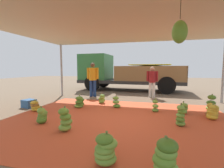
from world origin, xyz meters
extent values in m
plane|color=brown|center=(0.00, 3.00, 0.00)|extent=(40.00, 40.00, 0.00)
cube|color=#D1512D|center=(0.00, 0.00, 0.01)|extent=(6.39, 5.08, 0.01)
cylinder|color=#9EA0A5|center=(-3.80, 3.30, 1.36)|extent=(0.10, 0.10, 2.71)
cylinder|color=#9EA0A5|center=(3.80, 3.30, 1.36)|extent=(0.10, 0.10, 2.71)
cube|color=beige|center=(0.00, 0.00, 2.74)|extent=(8.00, 7.00, 0.06)
cylinder|color=#4C422D|center=(1.32, -1.54, 2.47)|extent=(0.01, 0.01, 0.47)
ellipsoid|color=#60932D|center=(1.32, -1.54, 2.04)|extent=(0.24, 0.24, 0.36)
ellipsoid|color=#6B9E38|center=(0.25, -2.11, 0.09)|extent=(0.39, 0.39, 0.16)
ellipsoid|color=#75A83D|center=(0.23, -2.11, 0.17)|extent=(0.45, 0.45, 0.16)
ellipsoid|color=#6B9E38|center=(0.24, -2.11, 0.24)|extent=(0.41, 0.41, 0.16)
ellipsoid|color=#75A83D|center=(0.28, -2.09, 0.32)|extent=(0.31, 0.31, 0.16)
ellipsoid|color=#518428|center=(0.23, -2.12, 0.40)|extent=(0.38, 0.38, 0.16)
cylinder|color=olive|center=(0.26, -2.09, 0.46)|extent=(0.04, 0.04, 0.12)
ellipsoid|color=#75A83D|center=(-1.04, -1.11, 0.10)|extent=(0.39, 0.39, 0.17)
ellipsoid|color=#6B9E38|center=(-1.01, -1.09, 0.22)|extent=(0.39, 0.39, 0.17)
ellipsoid|color=#60932D|center=(-1.01, -1.12, 0.35)|extent=(0.31, 0.31, 0.17)
ellipsoid|color=#60932D|center=(-1.04, -1.14, 0.47)|extent=(0.25, 0.25, 0.17)
cylinder|color=olive|center=(-1.02, -1.11, 0.53)|extent=(0.04, 0.04, 0.12)
ellipsoid|color=gold|center=(2.59, 0.67, 0.09)|extent=(0.40, 0.40, 0.16)
ellipsoid|color=gold|center=(2.61, 0.68, 0.16)|extent=(0.40, 0.40, 0.16)
ellipsoid|color=gold|center=(2.60, 0.67, 0.23)|extent=(0.28, 0.28, 0.16)
ellipsoid|color=gold|center=(2.62, 0.66, 0.29)|extent=(0.32, 0.32, 0.16)
ellipsoid|color=gold|center=(2.62, 0.65, 0.36)|extent=(0.35, 0.35, 0.16)
cylinder|color=olive|center=(2.60, 0.65, 0.42)|extent=(0.04, 0.04, 0.12)
ellipsoid|color=#75A83D|center=(1.11, -2.31, 0.20)|extent=(0.42, 0.42, 0.18)
ellipsoid|color=#60932D|center=(1.08, -2.30, 0.30)|extent=(0.37, 0.37, 0.18)
ellipsoid|color=#6B9E38|center=(1.11, -2.28, 0.39)|extent=(0.40, 0.40, 0.18)
ellipsoid|color=#477523|center=(1.12, -2.30, 0.49)|extent=(0.29, 0.29, 0.18)
cylinder|color=olive|center=(1.10, -2.29, 0.55)|extent=(0.04, 0.04, 0.12)
ellipsoid|color=#518428|center=(1.88, 1.10, 0.07)|extent=(0.37, 0.37, 0.12)
ellipsoid|color=#75A83D|center=(1.88, 1.07, 0.13)|extent=(0.31, 0.31, 0.12)
ellipsoid|color=#6B9E38|center=(1.92, 1.09, 0.18)|extent=(0.31, 0.31, 0.12)
ellipsoid|color=#477523|center=(1.91, 1.08, 0.24)|extent=(0.32, 0.32, 0.12)
ellipsoid|color=#6B9E38|center=(1.92, 1.07, 0.30)|extent=(0.30, 0.30, 0.12)
cylinder|color=olive|center=(1.90, 1.09, 0.36)|extent=(0.04, 0.04, 0.12)
ellipsoid|color=#518428|center=(-0.34, 1.34, 0.07)|extent=(0.39, 0.39, 0.13)
ellipsoid|color=#6B9E38|center=(-0.37, 1.35, 0.22)|extent=(0.36, 0.36, 0.13)
ellipsoid|color=#60932D|center=(-0.38, 1.37, 0.36)|extent=(0.28, 0.28, 0.13)
cylinder|color=olive|center=(-0.36, 1.35, 0.42)|extent=(0.04, 0.04, 0.12)
ellipsoid|color=#996628|center=(2.66, 0.99, 0.09)|extent=(0.38, 0.38, 0.16)
ellipsoid|color=gold|center=(2.68, 0.97, 0.22)|extent=(0.33, 0.33, 0.16)
ellipsoid|color=gold|center=(2.65, 0.95, 0.34)|extent=(0.28, 0.28, 0.16)
cylinder|color=olive|center=(2.65, 0.98, 0.40)|extent=(0.04, 0.04, 0.12)
ellipsoid|color=#6B9E38|center=(1.63, -0.11, 0.08)|extent=(0.27, 0.27, 0.14)
ellipsoid|color=#518428|center=(1.62, -0.12, 0.18)|extent=(0.27, 0.27, 0.14)
ellipsoid|color=#75A83D|center=(1.63, -0.09, 0.28)|extent=(0.30, 0.30, 0.14)
ellipsoid|color=#60932D|center=(1.65, -0.10, 0.38)|extent=(0.26, 0.26, 0.14)
ellipsoid|color=#75A83D|center=(1.63, -0.10, 0.48)|extent=(0.24, 0.24, 0.14)
cylinder|color=olive|center=(1.63, -0.11, 0.54)|extent=(0.04, 0.04, 0.12)
ellipsoid|color=#75A83D|center=(-1.13, 1.97, 0.08)|extent=(0.33, 0.33, 0.14)
ellipsoid|color=#75A83D|center=(-1.11, 2.00, 0.14)|extent=(0.30, 0.30, 0.14)
ellipsoid|color=#60932D|center=(-1.15, 1.97, 0.20)|extent=(0.28, 0.28, 0.14)
ellipsoid|color=#75A83D|center=(-1.10, 1.96, 0.25)|extent=(0.31, 0.31, 0.14)
ellipsoid|color=#6B9E38|center=(-1.10, 1.97, 0.31)|extent=(0.23, 0.23, 0.14)
cylinder|color=olive|center=(-1.12, 1.97, 0.37)|extent=(0.04, 0.04, 0.12)
ellipsoid|color=#75A83D|center=(2.89, 1.72, 0.09)|extent=(0.45, 0.45, 0.16)
ellipsoid|color=#477523|center=(2.90, 1.74, 0.28)|extent=(0.38, 0.38, 0.16)
ellipsoid|color=#518428|center=(2.91, 1.74, 0.47)|extent=(0.34, 0.34, 0.16)
cylinder|color=olive|center=(2.91, 1.73, 0.53)|extent=(0.04, 0.04, 0.12)
ellipsoid|color=gold|center=(-2.91, 0.22, 0.07)|extent=(0.40, 0.40, 0.12)
ellipsoid|color=gold|center=(-2.93, 0.22, 0.15)|extent=(0.42, 0.42, 0.12)
ellipsoid|color=#996628|center=(-2.94, 0.20, 0.22)|extent=(0.37, 0.37, 0.12)
ellipsoid|color=gold|center=(-2.97, 0.20, 0.30)|extent=(0.37, 0.37, 0.12)
cylinder|color=olive|center=(-2.94, 0.21, 0.36)|extent=(0.04, 0.04, 0.12)
ellipsoid|color=#75A83D|center=(-1.71, 1.01, 0.08)|extent=(0.46, 0.46, 0.13)
ellipsoid|color=#477523|center=(-1.67, 1.02, 0.15)|extent=(0.33, 0.33, 0.13)
ellipsoid|color=#477523|center=(-1.68, 1.01, 0.22)|extent=(0.38, 0.38, 0.13)
ellipsoid|color=#518428|center=(-1.67, 1.06, 0.29)|extent=(0.37, 0.37, 0.13)
ellipsoid|color=#518428|center=(-1.70, 1.02, 0.36)|extent=(0.31, 0.31, 0.13)
cylinder|color=olive|center=(-1.69, 1.03, 0.42)|extent=(0.04, 0.04, 0.12)
ellipsoid|color=#477523|center=(-1.90, -0.81, 0.09)|extent=(0.34, 0.34, 0.17)
ellipsoid|color=#518428|center=(-1.91, -0.78, 0.16)|extent=(0.31, 0.31, 0.17)
ellipsoid|color=#518428|center=(-1.91, -0.76, 0.22)|extent=(0.26, 0.26, 0.17)
ellipsoid|color=#6B9E38|center=(-1.88, -0.76, 0.28)|extent=(0.28, 0.28, 0.17)
ellipsoid|color=#75A83D|center=(-1.91, -0.80, 0.35)|extent=(0.22, 0.22, 0.17)
cylinder|color=olive|center=(-1.91, -0.79, 0.41)|extent=(0.04, 0.04, 0.12)
ellipsoid|color=#6B9E38|center=(1.04, 1.10, 0.07)|extent=(0.31, 0.31, 0.12)
ellipsoid|color=#75A83D|center=(1.04, 1.06, 0.22)|extent=(0.24, 0.24, 0.12)
ellipsoid|color=#75A83D|center=(1.03, 1.09, 0.36)|extent=(0.21, 0.21, 0.12)
cylinder|color=olive|center=(1.04, 1.08, 0.42)|extent=(0.04, 0.04, 0.12)
cube|color=#2D2D2D|center=(-0.52, 6.31, 0.60)|extent=(6.76, 2.60, 0.20)
cube|color=#2D6B33|center=(-2.93, 6.39, 1.55)|extent=(1.95, 2.23, 1.70)
cube|color=#232D38|center=(-3.87, 6.43, 1.89)|extent=(0.09, 1.89, 0.75)
cube|color=olive|center=(0.71, 5.12, 1.15)|extent=(4.14, 0.23, 0.90)
cube|color=olive|center=(0.79, 7.40, 1.15)|extent=(4.14, 0.23, 0.90)
cube|color=olive|center=(2.78, 6.19, 1.15)|extent=(0.16, 2.36, 0.90)
ellipsoid|color=#75A83D|center=(0.75, 6.26, 1.18)|extent=(3.71, 2.11, 0.97)
cube|color=yellow|center=(0.75, 6.26, 1.69)|extent=(2.55, 1.88, 0.04)
cylinder|color=black|center=(-2.83, 5.31, 0.50)|extent=(1.01, 0.32, 1.00)
cylinder|color=black|center=(-2.75, 7.47, 0.50)|extent=(1.01, 0.32, 1.00)
cylinder|color=black|center=(1.71, 5.15, 0.50)|extent=(1.01, 0.32, 1.00)
cylinder|color=black|center=(1.79, 7.30, 0.50)|extent=(1.01, 0.32, 1.00)
cylinder|color=navy|center=(-2.17, 3.41, 0.43)|extent=(0.16, 0.16, 0.85)
cylinder|color=navy|center=(-1.97, 3.41, 0.43)|extent=(0.16, 0.16, 0.85)
cylinder|color=orange|center=(-2.07, 3.41, 1.17)|extent=(0.39, 0.39, 0.64)
cylinder|color=orange|center=(-2.33, 3.41, 1.21)|extent=(0.12, 0.12, 0.57)
cylinder|color=orange|center=(-1.81, 3.41, 1.21)|extent=(0.12, 0.12, 0.57)
sphere|color=brown|center=(-2.07, 3.41, 1.63)|extent=(0.23, 0.23, 0.23)
cylinder|color=silver|center=(0.83, 3.91, 0.38)|extent=(0.14, 0.14, 0.76)
cylinder|color=silver|center=(1.00, 3.91, 0.38)|extent=(0.14, 0.14, 0.76)
cylinder|color=maroon|center=(0.91, 3.91, 1.04)|extent=(0.35, 0.35, 0.57)
cylinder|color=maroon|center=(0.68, 3.91, 1.07)|extent=(0.11, 0.11, 0.50)
cylinder|color=maroon|center=(1.14, 3.91, 1.07)|extent=(0.11, 0.11, 0.50)
sphere|color=tan|center=(0.91, 3.91, 1.45)|extent=(0.20, 0.20, 0.20)
cube|color=#335B8E|center=(-3.56, 0.62, 0.15)|extent=(0.47, 0.46, 0.29)
camera|label=1|loc=(0.91, -4.34, 1.46)|focal=25.65mm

